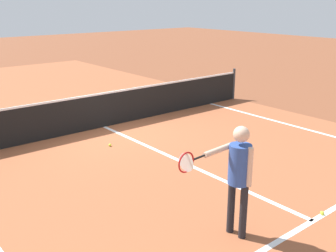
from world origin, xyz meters
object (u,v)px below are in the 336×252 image
object	(u,v)px
player_near	(238,170)
net	(103,110)
tennis_ball_near_net	(110,145)
tennis_ball_mid_court	(322,213)

from	to	relation	value
player_near	net	bearing A→B (deg)	77.91
player_near	tennis_ball_near_net	xyz separation A→B (m)	(0.57, 4.45, -1.02)
net	tennis_ball_near_net	size ratio (longest dim) A/B	159.52
net	player_near	size ratio (longest dim) A/B	6.24
net	player_near	xyz separation A→B (m)	(-1.26, -5.88, 0.56)
net	player_near	bearing A→B (deg)	-102.09
player_near	tennis_ball_near_net	distance (m)	4.60
player_near	tennis_ball_near_net	size ratio (longest dim) A/B	25.57
player_near	tennis_ball_mid_court	distance (m)	1.92
tennis_ball_mid_court	net	bearing A→B (deg)	92.56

